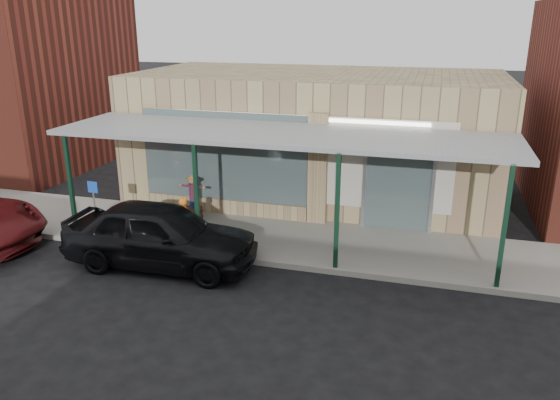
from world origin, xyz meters
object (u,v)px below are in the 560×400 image
(barrel_scarecrow, at_px, (193,204))
(barrel_pumpkin, at_px, (187,227))
(handicap_sign, at_px, (94,201))
(parked_sedan, at_px, (160,235))

(barrel_scarecrow, xyz_separation_m, barrel_pumpkin, (0.38, -1.28, -0.22))
(barrel_pumpkin, relative_size, handicap_sign, 0.45)
(handicap_sign, bearing_deg, parked_sedan, -16.64)
(barrel_scarecrow, height_order, parked_sedan, parked_sedan)
(barrel_scarecrow, distance_m, parked_sedan, 2.96)
(parked_sedan, bearing_deg, handicap_sign, 66.86)
(parked_sedan, bearing_deg, barrel_scarecrow, 7.62)
(barrel_scarecrow, xyz_separation_m, handicap_sign, (-2.07, -1.90, 0.53))
(parked_sedan, bearing_deg, barrel_pumpkin, 1.41)
(barrel_pumpkin, bearing_deg, handicap_sign, -165.68)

